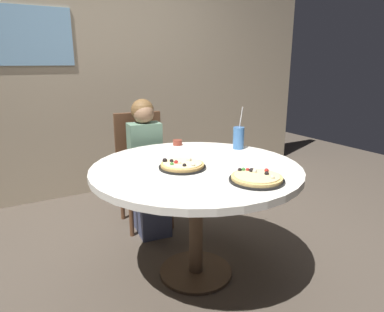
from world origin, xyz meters
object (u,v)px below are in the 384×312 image
(soda_cup, at_px, (238,138))
(dining_table, at_px, (196,180))
(diner_child, at_px, (148,174))
(sauce_bowl, at_px, (177,143))
(chair_wooden, at_px, (142,162))
(pizza_veggie, at_px, (182,165))
(pizza_cheese, at_px, (257,178))

(soda_cup, bearing_deg, dining_table, -156.29)
(diner_child, bearing_deg, sauce_bowl, -53.32)
(chair_wooden, relative_size, diner_child, 0.88)
(diner_child, distance_m, pizza_veggie, 0.80)
(diner_child, height_order, pizza_veggie, diner_child)
(soda_cup, bearing_deg, pizza_veggie, -160.16)
(sauce_bowl, bearing_deg, pizza_cheese, -90.92)
(diner_child, bearing_deg, soda_cup, -47.40)
(pizza_cheese, bearing_deg, sauce_bowl, 89.08)
(chair_wooden, height_order, pizza_cheese, chair_wooden)
(pizza_cheese, bearing_deg, diner_child, 97.20)
(diner_child, relative_size, soda_cup, 3.52)
(diner_child, xyz_separation_m, pizza_veggie, (-0.09, -0.75, 0.28))
(pizza_cheese, bearing_deg, chair_wooden, 95.42)
(dining_table, distance_m, pizza_cheese, 0.44)
(chair_wooden, distance_m, pizza_cheese, 1.36)
(pizza_veggie, bearing_deg, chair_wooden, 83.43)
(chair_wooden, distance_m, sauce_bowl, 0.49)
(pizza_veggie, height_order, sauce_bowl, pizza_veggie)
(dining_table, xyz_separation_m, pizza_veggie, (-0.10, 0.00, 0.11))
(dining_table, distance_m, chair_wooden, 0.94)
(diner_child, distance_m, sauce_bowl, 0.39)
(dining_table, bearing_deg, sauce_bowl, 74.13)
(chair_wooden, xyz_separation_m, soda_cup, (0.47, -0.72, 0.30))
(soda_cup, distance_m, sauce_bowl, 0.47)
(dining_table, xyz_separation_m, chair_wooden, (0.01, 0.93, -0.13))
(diner_child, xyz_separation_m, sauce_bowl, (0.16, -0.22, 0.29))
(soda_cup, bearing_deg, pizza_cheese, -119.50)
(pizza_veggie, relative_size, sauce_bowl, 4.06)
(dining_table, height_order, soda_cup, soda_cup)
(dining_table, relative_size, soda_cup, 4.18)
(dining_table, xyz_separation_m, soda_cup, (0.49, 0.21, 0.17))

